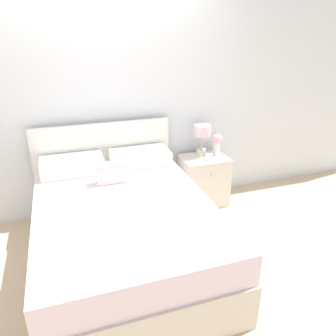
% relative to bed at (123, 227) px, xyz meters
% --- Properties ---
extents(ground_plane, '(12.00, 12.00, 0.00)m').
position_rel_bed_xyz_m(ground_plane, '(0.00, 0.92, -0.33)').
color(ground_plane, '#CCB28E').
extents(wall_back, '(8.00, 0.06, 2.60)m').
position_rel_bed_xyz_m(wall_back, '(0.00, 0.99, 0.97)').
color(wall_back, white).
rests_on(wall_back, ground_plane).
extents(bed, '(1.44, 1.98, 1.02)m').
position_rel_bed_xyz_m(bed, '(0.00, 0.00, 0.00)').
color(bed, beige).
rests_on(bed, ground_plane).
extents(nightstand, '(0.51, 0.41, 0.57)m').
position_rel_bed_xyz_m(nightstand, '(1.09, 0.71, -0.04)').
color(nightstand, silver).
rests_on(nightstand, ground_plane).
extents(table_lamp, '(0.19, 0.19, 0.36)m').
position_rel_bed_xyz_m(table_lamp, '(1.09, 0.79, 0.50)').
color(table_lamp, beige).
rests_on(table_lamp, nightstand).
extents(flower_vase, '(0.12, 0.12, 0.25)m').
position_rel_bed_xyz_m(flower_vase, '(1.26, 0.75, 0.40)').
color(flower_vase, white).
rests_on(flower_vase, nightstand).
extents(teacup, '(0.12, 0.12, 0.06)m').
position_rel_bed_xyz_m(teacup, '(1.11, 0.63, 0.28)').
color(teacup, white).
rests_on(teacup, nightstand).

